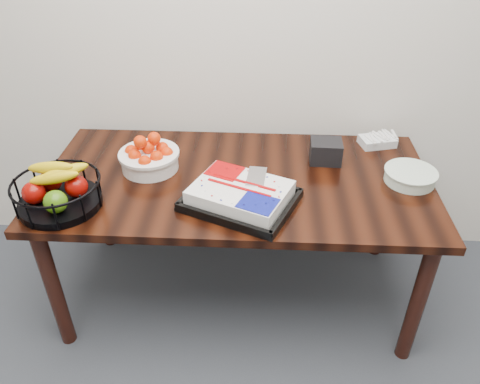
{
  "coord_description": "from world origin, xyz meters",
  "views": [
    {
      "loc": [
        0.11,
        0.17,
        1.93
      ],
      "look_at": [
        0.03,
        1.76,
        0.83
      ],
      "focal_mm": 35.0,
      "sensor_mm": 36.0,
      "label": 1
    }
  ],
  "objects_px": {
    "tangerine_bowl": "(149,154)",
    "napkin_box": "(326,151)",
    "cake_tray": "(240,195)",
    "plate_stack": "(410,176)",
    "fruit_basket": "(57,190)",
    "table": "(237,192)"
  },
  "relations": [
    {
      "from": "table",
      "to": "cake_tray",
      "type": "height_order",
      "value": "cake_tray"
    },
    {
      "from": "napkin_box",
      "to": "fruit_basket",
      "type": "bearing_deg",
      "value": -159.25
    },
    {
      "from": "table",
      "to": "napkin_box",
      "type": "distance_m",
      "value": 0.48
    },
    {
      "from": "table",
      "to": "tangerine_bowl",
      "type": "relative_size",
      "value": 6.29
    },
    {
      "from": "tangerine_bowl",
      "to": "plate_stack",
      "type": "distance_m",
      "value": 1.21
    },
    {
      "from": "cake_tray",
      "to": "napkin_box",
      "type": "bearing_deg",
      "value": 43.77
    },
    {
      "from": "fruit_basket",
      "to": "tangerine_bowl",
      "type": "bearing_deg",
      "value": 45.59
    },
    {
      "from": "table",
      "to": "plate_stack",
      "type": "xyz_separation_m",
      "value": [
        0.79,
        0.01,
        0.12
      ]
    },
    {
      "from": "cake_tray",
      "to": "plate_stack",
      "type": "distance_m",
      "value": 0.8
    },
    {
      "from": "table",
      "to": "plate_stack",
      "type": "bearing_deg",
      "value": 0.52
    },
    {
      "from": "cake_tray",
      "to": "fruit_basket",
      "type": "bearing_deg",
      "value": -175.55
    },
    {
      "from": "fruit_basket",
      "to": "napkin_box",
      "type": "height_order",
      "value": "fruit_basket"
    },
    {
      "from": "table",
      "to": "fruit_basket",
      "type": "relative_size",
      "value": 4.92
    },
    {
      "from": "fruit_basket",
      "to": "napkin_box",
      "type": "xyz_separation_m",
      "value": [
        1.16,
        0.44,
        -0.03
      ]
    },
    {
      "from": "tangerine_bowl",
      "to": "plate_stack",
      "type": "bearing_deg",
      "value": -2.43
    },
    {
      "from": "cake_tray",
      "to": "plate_stack",
      "type": "relative_size",
      "value": 2.31
    },
    {
      "from": "table",
      "to": "tangerine_bowl",
      "type": "height_order",
      "value": "tangerine_bowl"
    },
    {
      "from": "fruit_basket",
      "to": "plate_stack",
      "type": "height_order",
      "value": "fruit_basket"
    },
    {
      "from": "plate_stack",
      "to": "napkin_box",
      "type": "bearing_deg",
      "value": 155.67
    },
    {
      "from": "table",
      "to": "fruit_basket",
      "type": "xyz_separation_m",
      "value": [
        -0.74,
        -0.26,
        0.17
      ]
    },
    {
      "from": "tangerine_bowl",
      "to": "napkin_box",
      "type": "xyz_separation_m",
      "value": [
        0.84,
        0.12,
        -0.02
      ]
    },
    {
      "from": "fruit_basket",
      "to": "plate_stack",
      "type": "relative_size",
      "value": 1.54
    }
  ]
}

